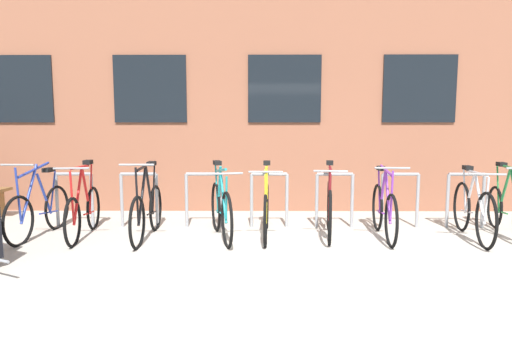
% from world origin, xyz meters
% --- Properties ---
extents(ground_plane, '(42.00, 42.00, 0.00)m').
position_xyz_m(ground_plane, '(0.00, 0.00, 0.00)').
color(ground_plane, '#B2ADA0').
extents(storefront_building, '(28.00, 5.77, 4.89)m').
position_xyz_m(storefront_building, '(-0.00, 6.06, 2.44)').
color(storefront_building, brown).
rests_on(storefront_building, ground).
extents(bike_rack, '(6.59, 0.05, 0.85)m').
position_xyz_m(bike_rack, '(-0.30, 1.90, 0.51)').
color(bike_rack, gray).
rests_on(bike_rack, ground).
extents(bicycle_yellow, '(0.44, 1.76, 1.06)m').
position_xyz_m(bicycle_yellow, '(-0.35, 1.38, 0.38)').
color(bicycle_yellow, black).
rests_on(bicycle_yellow, ground).
extents(bicycle_black, '(0.44, 1.71, 1.09)m').
position_xyz_m(bicycle_black, '(-2.00, 1.22, 0.39)').
color(bicycle_black, black).
rests_on(bicycle_black, ground).
extents(bicycle_silver, '(0.45, 1.74, 1.00)m').
position_xyz_m(bicycle_silver, '(2.50, 1.24, 0.40)').
color(bicycle_silver, black).
rests_on(bicycle_silver, ground).
extents(bicycle_red, '(0.44, 1.65, 1.08)m').
position_xyz_m(bicycle_red, '(-2.91, 1.30, 0.38)').
color(bicycle_red, black).
rests_on(bicycle_red, ground).
extents(bicycle_maroon, '(0.44, 1.68, 1.06)m').
position_xyz_m(bicycle_maroon, '(0.55, 1.41, 0.40)').
color(bicycle_maroon, black).
rests_on(bicycle_maroon, ground).
extents(bicycle_purple, '(0.44, 1.66, 1.04)m').
position_xyz_m(bicycle_purple, '(1.29, 1.30, 0.38)').
color(bicycle_purple, black).
rests_on(bicycle_purple, ground).
extents(bicycle_green, '(0.51, 1.72, 1.04)m').
position_xyz_m(bicycle_green, '(3.08, 1.42, 0.37)').
color(bicycle_green, black).
rests_on(bicycle_green, ground).
extents(bicycle_teal, '(0.55, 1.65, 1.07)m').
position_xyz_m(bicycle_teal, '(-0.98, 1.25, 0.40)').
color(bicycle_teal, black).
rests_on(bicycle_teal, ground).
extents(bicycle_blue, '(0.44, 1.64, 1.08)m').
position_xyz_m(bicycle_blue, '(-3.54, 1.31, 0.37)').
color(bicycle_blue, black).
rests_on(bicycle_blue, ground).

